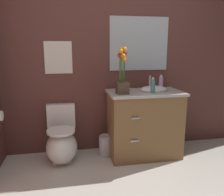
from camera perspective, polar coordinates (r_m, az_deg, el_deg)
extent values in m
cube|color=brown|center=(3.19, 4.16, 9.56)|extent=(4.54, 0.05, 2.50)
ellipsoid|color=white|center=(2.99, -12.26, -11.69)|extent=(0.38, 0.48, 0.40)
cube|color=white|center=(3.08, -12.14, -13.18)|extent=(0.22, 0.26, 0.18)
cube|color=white|center=(3.15, -12.41, -4.25)|extent=(0.36, 0.13, 0.32)
cylinder|color=white|center=(2.89, -12.46, -7.95)|extent=(0.34, 0.34, 0.03)
cylinder|color=#B7B7BC|center=(3.11, -12.55, -1.42)|extent=(0.04, 0.04, 0.02)
cube|color=brown|center=(3.08, 7.85, -6.53)|extent=(0.90, 0.52, 0.83)
cube|color=#BCB7B2|center=(2.97, 8.09, 1.34)|extent=(0.94, 0.56, 0.03)
ellipsoid|color=white|center=(3.00, 10.28, 2.07)|extent=(0.36, 0.26, 0.10)
cylinder|color=#B7B7BC|center=(3.14, 9.29, 3.84)|extent=(0.02, 0.02, 0.18)
cube|color=#B7B7BC|center=(2.72, 5.77, -5.00)|extent=(0.10, 0.02, 0.02)
cube|color=#B7B7BC|center=(2.81, 5.64, -10.49)|extent=(0.10, 0.02, 0.02)
cube|color=#4C3D2D|center=(2.77, 2.56, 2.47)|extent=(0.14, 0.14, 0.14)
cylinder|color=#386B2D|center=(2.75, 3.01, 7.91)|extent=(0.01, 0.01, 0.39)
sphere|color=orange|center=(2.74, 3.05, 11.93)|extent=(0.06, 0.06, 0.06)
cylinder|color=#386B2D|center=(2.77, 3.13, 7.35)|extent=(0.01, 0.01, 0.33)
sphere|color=red|center=(2.76, 3.17, 10.75)|extent=(0.06, 0.06, 0.06)
cylinder|color=#386B2D|center=(2.76, 2.38, 7.84)|extent=(0.01, 0.01, 0.38)
sphere|color=orange|center=(2.76, 2.41, 11.74)|extent=(0.06, 0.06, 0.06)
cylinder|color=#386B2D|center=(2.75, 1.93, 7.17)|extent=(0.01, 0.01, 0.31)
sphere|color=red|center=(2.74, 1.95, 10.44)|extent=(0.06, 0.06, 0.06)
cylinder|color=#386B2D|center=(2.72, 2.10, 7.62)|extent=(0.01, 0.01, 0.36)
sphere|color=orange|center=(2.71, 2.13, 11.45)|extent=(0.06, 0.06, 0.06)
cylinder|color=#386B2D|center=(2.72, 2.71, 7.05)|extent=(0.01, 0.01, 0.31)
sphere|color=orange|center=(2.71, 2.75, 10.32)|extent=(0.06, 0.06, 0.06)
cylinder|color=#386B2D|center=(2.74, 2.96, 6.61)|extent=(0.01, 0.01, 0.26)
sphere|color=orange|center=(2.73, 2.99, 9.38)|extent=(0.06, 0.06, 0.06)
cylinder|color=#B28CBF|center=(3.07, 11.93, 3.48)|extent=(0.05, 0.05, 0.17)
cylinder|color=silver|center=(3.05, 12.01, 5.31)|extent=(0.03, 0.03, 0.02)
cylinder|color=teal|center=(2.87, 10.00, 2.89)|extent=(0.05, 0.05, 0.17)
cylinder|color=#B7B7BC|center=(2.85, 10.07, 4.78)|extent=(0.03, 0.03, 0.02)
cylinder|color=#B7B7BC|center=(3.12, -1.50, -11.71)|extent=(0.18, 0.18, 0.26)
torus|color=#B7B7BC|center=(3.07, -1.51, -9.41)|extent=(0.18, 0.18, 0.01)
cube|color=silver|center=(3.05, -13.06, 9.67)|extent=(0.34, 0.01, 0.41)
cube|color=#B2BCC6|center=(3.19, 6.69, 13.10)|extent=(0.80, 0.01, 0.70)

